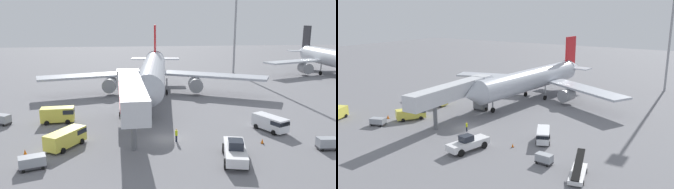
# 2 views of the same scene
# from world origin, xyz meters

# --- Properties ---
(ground_plane) EXTENTS (300.00, 300.00, 0.00)m
(ground_plane) POSITION_xyz_m (0.00, 0.00, 0.00)
(ground_plane) COLOR slate
(airplane_at_gate) EXTENTS (46.08, 45.00, 13.60)m
(airplane_at_gate) POSITION_xyz_m (0.19, 25.35, 4.75)
(airplane_at_gate) COLOR #B7BCC6
(airplane_at_gate) RESTS_ON ground
(jet_bridge) EXTENTS (4.00, 22.17, 7.33)m
(jet_bridge) POSITION_xyz_m (-4.39, 3.01, 5.56)
(jet_bridge) COLOR silver
(jet_bridge) RESTS_ON ground
(pushback_tug) EXTENTS (3.73, 7.08, 2.46)m
(pushback_tug) POSITION_xyz_m (6.61, -7.76, 1.13)
(pushback_tug) COLOR white
(pushback_tug) RESTS_ON ground
(service_van_near_right) EXTENTS (3.89, 5.42, 2.06)m
(service_van_near_right) POSITION_xyz_m (14.56, 1.38, 1.18)
(service_van_near_right) COLOR white
(service_van_near_right) RESTS_ON ground
(service_van_rear_left) EXTENTS (4.84, 2.54, 2.32)m
(service_van_rear_left) POSITION_xyz_m (-14.99, 8.71, 1.32)
(service_van_rear_left) COLOR #E5DB4C
(service_van_rear_left) RESTS_ON ground
(service_van_rear_right) EXTENTS (4.56, 5.66, 2.07)m
(service_van_rear_right) POSITION_xyz_m (-12.16, -1.39, 1.19)
(service_van_rear_right) COLOR #E5DB4C
(service_van_rear_right) RESTS_ON ground
(baggage_cart_outer_right) EXTENTS (2.96, 2.22, 1.38)m
(baggage_cart_outer_right) POSITION_xyz_m (-14.60, -7.30, 0.77)
(baggage_cart_outer_right) COLOR #38383D
(baggage_cart_outer_right) RESTS_ON ground
(baggage_cart_outer_left) EXTENTS (2.40, 1.43, 1.46)m
(baggage_cart_outer_left) POSITION_xyz_m (18.35, -5.92, 0.81)
(baggage_cart_outer_left) COLOR #38383D
(baggage_cart_outer_left) RESTS_ON ground
(baggage_cart_mid_left) EXTENTS (2.43, 2.13, 1.52)m
(baggage_cart_mid_left) POSITION_xyz_m (-22.84, 8.56, 0.84)
(baggage_cart_mid_left) COLOR #38383D
(baggage_cart_mid_left) RESTS_ON ground
(ground_crew_worker_foreground) EXTENTS (0.41, 0.41, 1.71)m
(ground_crew_worker_foreground) POSITION_xyz_m (1.14, -1.22, 0.91)
(ground_crew_worker_foreground) COLOR #1E2333
(ground_crew_worker_foreground) RESTS_ON ground
(safety_cone_alpha) EXTENTS (0.50, 0.50, 0.76)m
(safety_cone_alpha) POSITION_xyz_m (-16.37, -3.59, 0.37)
(safety_cone_alpha) COLOR black
(safety_cone_alpha) RESTS_ON ground
(safety_cone_bravo) EXTENTS (0.40, 0.40, 0.61)m
(safety_cone_bravo) POSITION_xyz_m (11.60, -3.09, 0.30)
(safety_cone_bravo) COLOR black
(safety_cone_bravo) RESTS_ON ground
(airplane_background) EXTENTS (38.42, 39.19, 13.02)m
(airplane_background) POSITION_xyz_m (50.21, 44.43, 4.59)
(airplane_background) COLOR silver
(airplane_background) RESTS_ON ground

